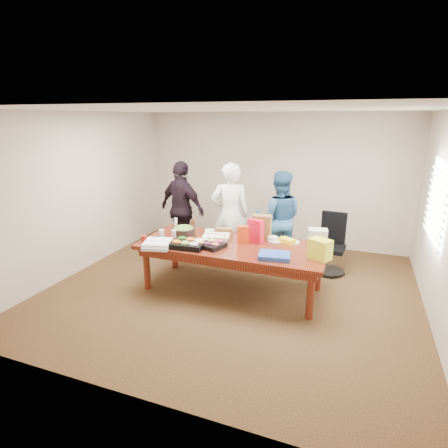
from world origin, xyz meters
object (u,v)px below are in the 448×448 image
at_px(conference_table, 232,267).
at_px(person_center, 230,215).
at_px(person_right, 279,219).
at_px(sheet_cake, 216,237).
at_px(salad_bowl, 184,231).
at_px(office_chair, 331,246).

xyz_separation_m(conference_table, person_center, (-0.38, 0.96, 0.56)).
distance_m(conference_table, person_right, 1.43).
height_order(conference_table, person_right, person_right).
xyz_separation_m(conference_table, sheet_cake, (-0.32, 0.14, 0.41)).
relative_size(conference_table, sheet_cake, 7.01).
bearing_deg(person_center, conference_table, 91.49).
bearing_deg(sheet_cake, person_right, 46.67).
bearing_deg(conference_table, person_right, 71.83).
bearing_deg(salad_bowl, sheet_cake, -0.31).
xyz_separation_m(office_chair, salad_bowl, (-2.26, -1.03, 0.31)).
bearing_deg(person_center, person_right, -178.40).
xyz_separation_m(office_chair, sheet_cake, (-1.69, -1.04, 0.28)).
bearing_deg(person_right, salad_bowl, 28.08).
bearing_deg(conference_table, salad_bowl, 171.08).
relative_size(office_chair, person_center, 0.54).
bearing_deg(office_chair, sheet_cake, -143.63).
distance_m(office_chair, salad_bowl, 2.50).
bearing_deg(salad_bowl, office_chair, 24.54).
bearing_deg(office_chair, person_right, 178.26).
distance_m(conference_table, office_chair, 1.80).
distance_m(office_chair, sheet_cake, 2.00).
relative_size(office_chair, sheet_cake, 2.51).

